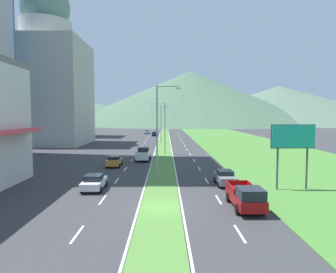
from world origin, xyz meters
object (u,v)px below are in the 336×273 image
pickup_truck_0 (143,154)px  motorcycle_rider (145,151)px  street_lamp_mid (163,125)px  street_lamp_near (159,127)px  car_3 (147,132)px  car_0 (94,182)px  car_1 (225,177)px  pickup_truck_1 (246,197)px  car_4 (114,161)px  car_2 (155,134)px  billboard_roadside (293,141)px  street_lamp_far (162,122)px

pickup_truck_0 → motorcycle_rider: (-0.11, 5.61, -0.24)m
street_lamp_mid → motorcycle_rider: bearing=-152.1°
street_lamp_near → car_3: 82.11m
street_lamp_mid → car_0: (-6.68, -26.47, -4.79)m
car_1 → pickup_truck_1: pickup_truck_1 is taller
street_lamp_near → car_1: street_lamp_near is taller
car_4 → car_2: bearing=-3.4°
billboard_roadside → street_lamp_mid: bearing=115.9°
motorcycle_rider → car_2: bearing=0.0°
car_3 → pickup_truck_1: 92.72m
car_3 → motorcycle_rider: (3.42, -60.87, 0.02)m
street_lamp_mid → street_lamp_far: bearing=91.1°
pickup_truck_1 → pickup_truck_0: bearing=-158.4°
street_lamp_far → car_2: size_ratio=2.12×
pickup_truck_0 → motorcycle_rider: size_ratio=2.70×
street_lamp_far → car_2: street_lamp_far is taller
billboard_roadside → car_0: size_ratio=1.56×
car_1 → car_2: bearing=-172.0°
billboard_roadside → pickup_truck_0: billboard_roadside is taller
street_lamp_near → car_0: size_ratio=2.56×
street_lamp_mid → pickup_truck_1: 33.64m
car_1 → car_4: car_1 is taller
car_3 → motorcycle_rider: motorcycle_rider is taller
street_lamp_mid → street_lamp_near: bearing=-90.6°
billboard_roadside → car_4: size_ratio=1.62×
street_lamp_near → car_2: street_lamp_near is taller
street_lamp_near → motorcycle_rider: bearing=98.5°
car_1 → motorcycle_rider: 24.98m
street_lamp_near → pickup_truck_1: (7.03, -10.05, -5.08)m
car_3 → pickup_truck_0: bearing=-177.0°
pickup_truck_0 → street_lamp_far: bearing=-5.3°
billboard_roadside → car_1: (-6.20, 2.12, -4.12)m
car_1 → motorcycle_rider: (-10.13, 22.84, -0.05)m
billboard_roadside → motorcycle_rider: (-16.33, 24.96, -4.17)m
billboard_roadside → car_0: (-19.67, 0.25, -4.14)m
car_0 → motorcycle_rider: size_ratio=2.10×
street_lamp_near → car_2: bearing=92.6°
car_0 → billboard_roadside: bearing=-90.7°
car_1 → car_3: size_ratio=0.92×
car_0 → pickup_truck_1: bearing=-114.6°
street_lamp_mid → car_4: 15.84m
street_lamp_near → car_4: (-6.70, 9.17, -5.27)m
street_lamp_near → street_lamp_far: street_lamp_near is taller
car_3 → street_lamp_near: bearing=-175.4°
street_lamp_far → car_2: bearing=96.7°
car_2 → car_3: bearing=16.2°
street_lamp_near → car_1: 9.02m
street_lamp_mid → pickup_truck_0: (-3.22, -7.38, -4.58)m
car_2 → motorcycle_rider: bearing=-180.0°
pickup_truck_1 → car_3: bearing=-171.6°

